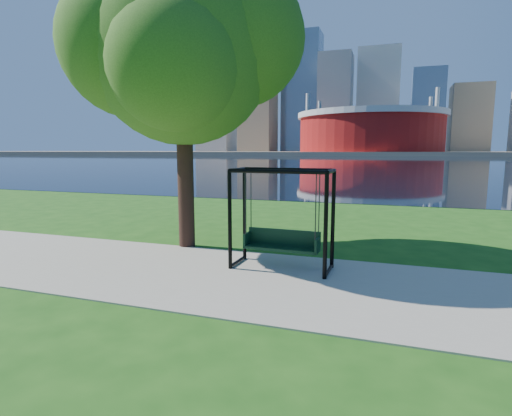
% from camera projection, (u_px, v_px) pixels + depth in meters
% --- Properties ---
extents(ground, '(900.00, 900.00, 0.00)m').
position_uv_depth(ground, '(250.00, 272.00, 8.62)').
color(ground, '#1E5114').
rests_on(ground, ground).
extents(path, '(120.00, 4.00, 0.03)m').
position_uv_depth(path, '(241.00, 278.00, 8.15)').
color(path, '#9E937F').
rests_on(path, ground).
extents(river, '(900.00, 180.00, 0.02)m').
position_uv_depth(river, '(381.00, 161.00, 104.23)').
color(river, black).
rests_on(river, ground).
extents(far_bank, '(900.00, 228.00, 2.00)m').
position_uv_depth(far_bank, '(388.00, 153.00, 295.30)').
color(far_bank, '#937F60').
rests_on(far_bank, ground).
extents(stadium, '(83.00, 83.00, 32.00)m').
position_uv_depth(stadium, '(370.00, 130.00, 230.05)').
color(stadium, maroon).
rests_on(stadium, far_bank).
extents(skyline, '(392.00, 66.00, 96.50)m').
position_uv_depth(skyline, '(385.00, 107.00, 304.24)').
color(skyline, gray).
rests_on(skyline, far_bank).
extents(swing, '(2.19, 1.00, 2.21)m').
position_uv_depth(swing, '(282.00, 221.00, 8.67)').
color(swing, black).
rests_on(swing, ground).
extents(park_tree, '(6.03, 5.45, 7.49)m').
position_uv_depth(park_tree, '(182.00, 48.00, 10.21)').
color(park_tree, black).
rests_on(park_tree, ground).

